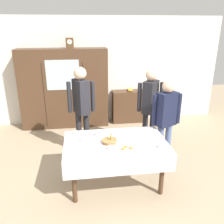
{
  "coord_description": "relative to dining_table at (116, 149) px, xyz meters",
  "views": [
    {
      "loc": [
        -0.5,
        -3.4,
        2.45
      ],
      "look_at": [
        0.0,
        0.2,
        1.11
      ],
      "focal_mm": 37.33,
      "sensor_mm": 36.0,
      "label": 1
    }
  ],
  "objects": [
    {
      "name": "ground_plane",
      "position": [
        0.0,
        0.23,
        -0.65
      ],
      "size": [
        12.0,
        12.0,
        0.0
      ],
      "primitive_type": "plane",
      "color": "tan",
      "rests_on": "ground"
    },
    {
      "name": "back_wall",
      "position": [
        0.0,
        2.88,
        0.7
      ],
      "size": [
        6.4,
        0.1,
        2.7
      ],
      "primitive_type": "cube",
      "color": "silver",
      "rests_on": "ground"
    },
    {
      "name": "dining_table",
      "position": [
        0.0,
        0.0,
        0.0
      ],
      "size": [
        1.59,
        1.01,
        0.76
      ],
      "color": "#4C3321",
      "rests_on": "ground"
    },
    {
      "name": "wall_cabinet",
      "position": [
        -0.9,
        2.59,
        0.33
      ],
      "size": [
        2.14,
        0.46,
        1.96
      ],
      "color": "#4C3321",
      "rests_on": "ground"
    },
    {
      "name": "mantel_clock",
      "position": [
        -0.7,
        2.59,
        1.43
      ],
      "size": [
        0.18,
        0.11,
        0.24
      ],
      "color": "brown",
      "rests_on": "wall_cabinet"
    },
    {
      "name": "bookshelf_low",
      "position": [
        0.78,
        2.64,
        -0.23
      ],
      "size": [
        0.92,
        0.35,
        0.85
      ],
      "color": "#4C3321",
      "rests_on": "ground"
    },
    {
      "name": "book_stack",
      "position": [
        0.78,
        2.64,
        0.22
      ],
      "size": [
        0.13,
        0.22,
        0.05
      ],
      "color": "#99332D",
      "rests_on": "bookshelf_low"
    },
    {
      "name": "tea_cup_far_right",
      "position": [
        0.47,
        0.33,
        0.13
      ],
      "size": [
        0.13,
        0.13,
        0.06
      ],
      "color": "white",
      "rests_on": "dining_table"
    },
    {
      "name": "tea_cup_far_left",
      "position": [
        -0.49,
        0.11,
        0.13
      ],
      "size": [
        0.13,
        0.13,
        0.06
      ],
      "color": "white",
      "rests_on": "dining_table"
    },
    {
      "name": "tea_cup_center",
      "position": [
        -0.62,
        0.39,
        0.13
      ],
      "size": [
        0.13,
        0.13,
        0.06
      ],
      "color": "white",
      "rests_on": "dining_table"
    },
    {
      "name": "tea_cup_near_left",
      "position": [
        0.65,
        -0.25,
        0.13
      ],
      "size": [
        0.13,
        0.13,
        0.06
      ],
      "color": "white",
      "rests_on": "dining_table"
    },
    {
      "name": "tea_cup_back_edge",
      "position": [
        -0.11,
        -0.2,
        0.13
      ],
      "size": [
        0.13,
        0.13,
        0.06
      ],
      "color": "white",
      "rests_on": "dining_table"
    },
    {
      "name": "tea_cup_mid_right",
      "position": [
        -0.26,
        0.28,
        0.13
      ],
      "size": [
        0.13,
        0.13,
        0.06
      ],
      "color": "silver",
      "rests_on": "dining_table"
    },
    {
      "name": "bread_basket",
      "position": [
        -0.1,
        0.01,
        0.14
      ],
      "size": [
        0.24,
        0.24,
        0.16
      ],
      "color": "#9E7542",
      "rests_on": "dining_table"
    },
    {
      "name": "pastry_plate",
      "position": [
        0.13,
        -0.24,
        0.12
      ],
      "size": [
        0.28,
        0.28,
        0.05
      ],
      "color": "white",
      "rests_on": "dining_table"
    },
    {
      "name": "spoon_far_left",
      "position": [
        -0.04,
        0.23,
        0.11
      ],
      "size": [
        0.12,
        0.02,
        0.01
      ],
      "color": "silver",
      "rests_on": "dining_table"
    },
    {
      "name": "spoon_far_right",
      "position": [
        0.33,
        0.38,
        0.11
      ],
      "size": [
        0.12,
        0.02,
        0.01
      ],
      "color": "silver",
      "rests_on": "dining_table"
    },
    {
      "name": "person_by_cabinet",
      "position": [
        -0.5,
        1.1,
        0.43
      ],
      "size": [
        0.52,
        0.41,
        1.76
      ],
      "color": "#232328",
      "rests_on": "ground"
    },
    {
      "name": "person_behind_table_left",
      "position": [
        0.84,
        1.06,
        0.39
      ],
      "size": [
        0.52,
        0.4,
        1.7
      ],
      "color": "#232328",
      "rests_on": "ground"
    },
    {
      "name": "person_near_right_end",
      "position": [
        0.97,
        0.48,
        0.32
      ],
      "size": [
        0.52,
        0.33,
        1.61
      ],
      "color": "slate",
      "rests_on": "ground"
    }
  ]
}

